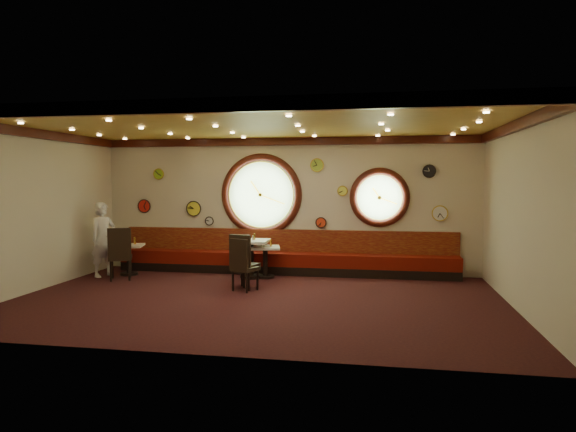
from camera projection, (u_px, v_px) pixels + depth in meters
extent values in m
cube|color=black|center=(257.00, 300.00, 9.41)|extent=(9.00, 6.00, 0.00)
cube|color=gold|center=(256.00, 124.00, 9.18)|extent=(9.00, 6.00, 0.02)
cube|color=beige|center=(286.00, 205.00, 12.24)|extent=(9.00, 0.02, 3.20)
cube|color=beige|center=(199.00, 229.00, 6.35)|extent=(9.00, 0.02, 3.20)
cube|color=beige|center=(34.00, 211.00, 10.08)|extent=(0.02, 6.00, 3.20)
cube|color=beige|center=(520.00, 216.00, 8.51)|extent=(0.02, 6.00, 3.20)
cube|color=#37100A|center=(286.00, 141.00, 12.09)|extent=(9.00, 0.10, 0.18)
cube|color=#37100A|center=(199.00, 106.00, 6.29)|extent=(9.00, 0.10, 0.18)
cube|color=#37100A|center=(33.00, 133.00, 9.97)|extent=(0.10, 6.00, 0.18)
cube|color=#37100A|center=(520.00, 125.00, 8.41)|extent=(0.10, 6.00, 0.18)
cube|color=black|center=(284.00, 269.00, 12.07)|extent=(8.00, 0.55, 0.20)
cube|color=#590D07|center=(284.00, 259.00, 12.05)|extent=(8.00, 0.55, 0.30)
cube|color=#5B070E|center=(285.00, 241.00, 12.24)|extent=(8.00, 0.10, 0.55)
cylinder|color=#82AF69|center=(261.00, 195.00, 12.32)|extent=(1.66, 0.02, 1.66)
torus|color=#37100A|center=(261.00, 195.00, 12.31)|extent=(1.98, 0.18, 1.98)
torus|color=gold|center=(261.00, 195.00, 12.28)|extent=(1.61, 0.03, 1.61)
cylinder|color=#82AF69|center=(379.00, 197.00, 11.84)|extent=(1.10, 0.02, 1.10)
torus|color=#37100A|center=(379.00, 197.00, 11.82)|extent=(1.38, 0.18, 1.38)
torus|color=gold|center=(379.00, 198.00, 11.79)|extent=(1.09, 0.03, 1.09)
cylinder|color=#9DC63D|center=(317.00, 165.00, 12.00)|extent=(0.30, 0.03, 0.30)
cylinder|color=red|center=(144.00, 206.00, 12.83)|extent=(0.32, 0.03, 0.32)
cylinder|color=white|center=(440.00, 213.00, 11.59)|extent=(0.34, 0.03, 0.34)
cylinder|color=#E7F150|center=(343.00, 191.00, 11.94)|extent=(0.22, 0.03, 0.22)
cylinder|color=black|center=(429.00, 171.00, 11.57)|extent=(0.28, 0.03, 0.28)
cylinder|color=silver|center=(209.00, 221.00, 12.56)|extent=(0.20, 0.03, 0.20)
cylinder|color=yellow|center=(194.00, 209.00, 12.61)|extent=(0.36, 0.03, 0.36)
cylinder|color=#89BC25|center=(159.00, 174.00, 12.71)|extent=(0.26, 0.03, 0.26)
cylinder|color=red|center=(321.00, 223.00, 12.08)|extent=(0.24, 0.03, 0.24)
cylinder|color=black|center=(129.00, 274.00, 11.92)|extent=(0.40, 0.40, 0.06)
cylinder|color=black|center=(129.00, 260.00, 11.90)|extent=(0.11, 0.11, 0.64)
cube|color=white|center=(129.00, 246.00, 11.87)|extent=(0.79, 0.79, 0.05)
cylinder|color=black|center=(251.00, 276.00, 11.57)|extent=(0.49, 0.49, 0.07)
cylinder|color=black|center=(251.00, 259.00, 11.54)|extent=(0.13, 0.13, 0.78)
cube|color=white|center=(251.00, 241.00, 11.51)|extent=(0.81, 0.81, 0.06)
cylinder|color=black|center=(265.00, 276.00, 11.57)|extent=(0.40, 0.40, 0.06)
cylinder|color=black|center=(265.00, 262.00, 11.55)|extent=(0.11, 0.11, 0.64)
cube|color=white|center=(265.00, 248.00, 11.53)|extent=(0.77, 0.77, 0.05)
cube|color=black|center=(120.00, 258.00, 11.33)|extent=(0.65, 0.65, 0.08)
cube|color=black|center=(119.00, 243.00, 11.10)|extent=(0.47, 0.26, 0.64)
cube|color=black|center=(245.00, 269.00, 10.20)|extent=(0.58, 0.58, 0.08)
cube|color=black|center=(239.00, 254.00, 10.02)|extent=(0.43, 0.23, 0.57)
cube|color=black|center=(245.00, 266.00, 10.39)|extent=(0.57, 0.57, 0.08)
cube|color=black|center=(240.00, 250.00, 10.18)|extent=(0.47, 0.18, 0.61)
cylinder|color=silver|center=(125.00, 242.00, 11.91)|extent=(0.04, 0.04, 0.10)
cylinder|color=#BABBBF|center=(248.00, 237.00, 11.63)|extent=(0.04, 0.04, 0.10)
cylinder|color=silver|center=(262.00, 244.00, 11.64)|extent=(0.04, 0.04, 0.10)
cylinder|color=#B9B9BD|center=(126.00, 243.00, 11.81)|extent=(0.04, 0.04, 0.11)
cylinder|color=#BCBCC1|center=(253.00, 238.00, 11.48)|extent=(0.04, 0.04, 0.11)
cylinder|color=silver|center=(264.00, 244.00, 11.51)|extent=(0.04, 0.04, 0.10)
cylinder|color=gold|center=(135.00, 241.00, 11.96)|extent=(0.05, 0.05, 0.16)
cylinder|color=gold|center=(254.00, 237.00, 11.54)|extent=(0.04, 0.04, 0.14)
cylinder|color=gold|center=(271.00, 243.00, 11.55)|extent=(0.05, 0.05, 0.17)
imported|color=white|center=(103.00, 239.00, 11.70)|extent=(0.63, 0.74, 1.70)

